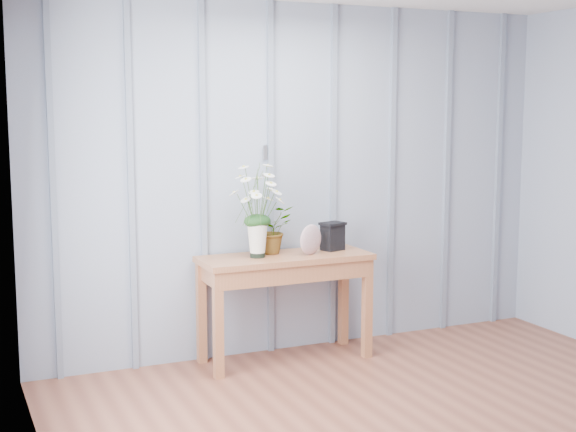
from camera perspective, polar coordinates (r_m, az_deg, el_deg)
name	(u,v)px	position (r m, az deg, el deg)	size (l,w,h in m)	color
room_shell	(401,68)	(4.62, 8.05, 10.39)	(4.00, 4.50, 2.50)	#95A0B6
sideboard	(285,271)	(5.58, -0.21, -3.95)	(1.20, 0.45, 0.75)	#9B5C38
daisy_vase	(257,199)	(5.42, -2.20, 1.25)	(0.46, 0.35, 0.64)	black
spider_plant	(270,229)	(5.61, -1.26, -0.96)	(0.30, 0.26, 0.34)	#153C17
felt_disc_vessel	(311,240)	(5.56, 1.63, -1.69)	(0.21, 0.06, 0.21)	#8B4A64
carved_box	(333,236)	(5.74, 3.19, -1.43)	(0.19, 0.17, 0.20)	black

